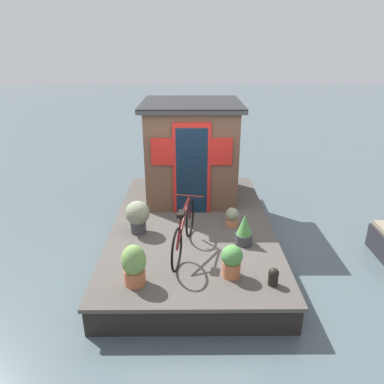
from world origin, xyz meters
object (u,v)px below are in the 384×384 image
potted_plant_lavender (138,215)px  potted_plant_rosemary (232,260)px  bicycle (184,230)px  mooring_bollard (273,276)px  houseboat_cabin (191,151)px  potted_plant_fern (232,217)px  potted_plant_thyme (244,230)px  potted_plant_mint (134,265)px

potted_plant_lavender → potted_plant_rosemary: 2.01m
bicycle → mooring_bollard: 1.56m
houseboat_cabin → potted_plant_rosemary: size_ratio=4.13×
bicycle → potted_plant_fern: (0.87, -0.87, -0.19)m
bicycle → potted_plant_rosemary: bearing=-135.0°
potted_plant_rosemary → potted_plant_thyme: (0.91, -0.31, -0.00)m
bicycle → potted_plant_mint: bicycle is taller
potted_plant_lavender → mooring_bollard: size_ratio=2.24×
bicycle → potted_plant_thyme: size_ratio=3.10×
potted_plant_mint → potted_plant_thyme: bearing=-57.3°
potted_plant_rosemary → potted_plant_mint: size_ratio=0.82×
mooring_bollard → potted_plant_rosemary: bearing=69.4°
houseboat_cabin → potted_plant_mint: 3.35m
potted_plant_thyme → potted_plant_lavender: bearing=77.1°
potted_plant_thyme → mooring_bollard: 1.15m
bicycle → potted_plant_lavender: (0.63, 0.82, -0.04)m
potted_plant_mint → mooring_bollard: 1.93m
houseboat_cabin → potted_plant_rosemary: houseboat_cabin is taller
potted_plant_thyme → potted_plant_mint: size_ratio=0.90×
potted_plant_fern → potted_plant_mint: (-1.73, 1.55, 0.13)m
houseboat_cabin → mooring_bollard: bearing=-160.8°
potted_plant_fern → potted_plant_thyme: 0.67m
bicycle → potted_plant_rosemary: 0.98m
potted_plant_fern → potted_plant_mint: 2.32m
potted_plant_thyme → potted_plant_fern: bearing=10.9°
potted_plant_fern → potted_plant_rosemary: bearing=173.5°
houseboat_cabin → potted_plant_lavender: bearing=150.3°
potted_plant_lavender → potted_plant_mint: 1.50m
bicycle → potted_plant_fern: bearing=-44.9°
potted_plant_fern → potted_plant_lavender: size_ratio=0.60×
potted_plant_fern → potted_plant_rosemary: (-1.56, 0.18, 0.09)m
houseboat_cabin → mooring_bollard: 3.51m
potted_plant_lavender → potted_plant_mint: (-1.49, -0.15, -0.02)m
houseboat_cabin → potted_plant_lavender: (-1.67, 0.96, -0.70)m
potted_plant_fern → potted_plant_lavender: bearing=98.1°
bicycle → potted_plant_lavender: bearing=52.4°
potted_plant_fern → mooring_bollard: (-1.77, -0.38, -0.04)m
potted_plant_thyme → mooring_bollard: potted_plant_thyme is taller
potted_plant_mint → mooring_bollard: size_ratio=2.29×
bicycle → potted_plant_mint: (-0.86, 0.67, -0.06)m
potted_plant_mint → mooring_bollard: potted_plant_mint is taller
potted_plant_lavender → bicycle: bearing=-127.6°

